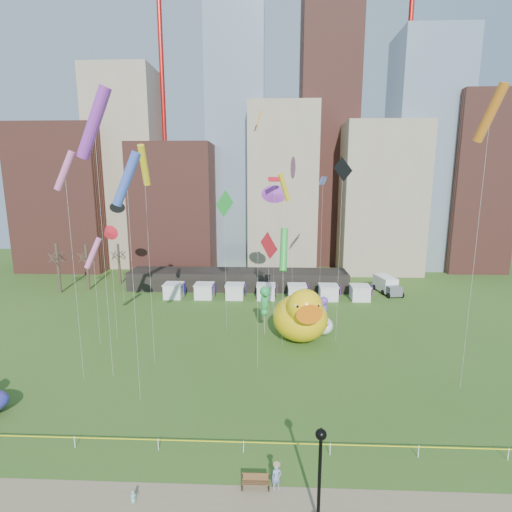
{
  "coord_description": "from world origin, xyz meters",
  "views": [
    {
      "loc": [
        1.84,
        -23.69,
        18.58
      ],
      "look_at": [
        0.46,
        10.27,
        12.0
      ],
      "focal_mm": 27.0,
      "sensor_mm": 36.0,
      "label": 1
    }
  ],
  "objects_px": {
    "toddler": "(133,497)",
    "big_duck": "(301,315)",
    "park_bench": "(256,481)",
    "lamppost": "(320,465)",
    "seahorse_purple": "(324,307)",
    "woman": "(277,477)",
    "box_truck": "(387,285)",
    "small_duck": "(323,325)",
    "seahorse_green": "(265,299)"
  },
  "relations": [
    {
      "from": "big_duck",
      "to": "box_truck",
      "type": "distance_m",
      "value": 26.35
    },
    {
      "from": "seahorse_purple",
      "to": "park_bench",
      "type": "bearing_deg",
      "value": -90.77
    },
    {
      "from": "big_duck",
      "to": "toddler",
      "type": "relative_size",
      "value": 11.96
    },
    {
      "from": "park_bench",
      "to": "lamppost",
      "type": "xyz_separation_m",
      "value": [
        3.57,
        -2.24,
        3.09
      ]
    },
    {
      "from": "seahorse_green",
      "to": "park_bench",
      "type": "distance_m",
      "value": 24.68
    },
    {
      "from": "big_duck",
      "to": "box_truck",
      "type": "relative_size",
      "value": 1.39
    },
    {
      "from": "box_truck",
      "to": "park_bench",
      "type": "bearing_deg",
      "value": -126.02
    },
    {
      "from": "small_duck",
      "to": "box_truck",
      "type": "bearing_deg",
      "value": 61.42
    },
    {
      "from": "toddler",
      "to": "box_truck",
      "type": "bearing_deg",
      "value": 46.29
    },
    {
      "from": "seahorse_purple",
      "to": "toddler",
      "type": "relative_size",
      "value": 5.86
    },
    {
      "from": "box_truck",
      "to": "small_duck",
      "type": "bearing_deg",
      "value": -135.91
    },
    {
      "from": "woman",
      "to": "seahorse_green",
      "type": "bearing_deg",
      "value": 79.19
    },
    {
      "from": "park_bench",
      "to": "box_truck",
      "type": "bearing_deg",
      "value": 64.23
    },
    {
      "from": "big_duck",
      "to": "park_bench",
      "type": "distance_m",
      "value": 23.18
    },
    {
      "from": "park_bench",
      "to": "big_duck",
      "type": "bearing_deg",
      "value": 78.45
    },
    {
      "from": "park_bench",
      "to": "lamppost",
      "type": "relative_size",
      "value": 0.29
    },
    {
      "from": "small_duck",
      "to": "seahorse_green",
      "type": "xyz_separation_m",
      "value": [
        -7.19,
        -0.33,
        3.37
      ]
    },
    {
      "from": "woman",
      "to": "seahorse_purple",
      "type": "bearing_deg",
      "value": 62.84
    },
    {
      "from": "small_duck",
      "to": "park_bench",
      "type": "relative_size",
      "value": 2.13
    },
    {
      "from": "woman",
      "to": "toddler",
      "type": "bearing_deg",
      "value": 175.43
    },
    {
      "from": "box_truck",
      "to": "toddler",
      "type": "distance_m",
      "value": 52.66
    },
    {
      "from": "toddler",
      "to": "seahorse_green",
      "type": "bearing_deg",
      "value": 62.25
    },
    {
      "from": "seahorse_green",
      "to": "woman",
      "type": "height_order",
      "value": "seahorse_green"
    },
    {
      "from": "toddler",
      "to": "small_duck",
      "type": "bearing_deg",
      "value": 49.0
    },
    {
      "from": "lamppost",
      "to": "toddler",
      "type": "relative_size",
      "value": 7.5
    },
    {
      "from": "box_truck",
      "to": "lamppost",
      "type": "bearing_deg",
      "value": -121.09
    },
    {
      "from": "seahorse_green",
      "to": "woman",
      "type": "bearing_deg",
      "value": -96.96
    },
    {
      "from": "seahorse_purple",
      "to": "lamppost",
      "type": "distance_m",
      "value": 28.12
    },
    {
      "from": "big_duck",
      "to": "woman",
      "type": "height_order",
      "value": "big_duck"
    },
    {
      "from": "big_duck",
      "to": "box_truck",
      "type": "height_order",
      "value": "big_duck"
    },
    {
      "from": "seahorse_purple",
      "to": "woman",
      "type": "xyz_separation_m",
      "value": [
        -6.18,
        -25.7,
        -2.38
      ]
    },
    {
      "from": "big_duck",
      "to": "small_duck",
      "type": "bearing_deg",
      "value": 27.87
    },
    {
      "from": "lamppost",
      "to": "toddler",
      "type": "xyz_separation_m",
      "value": [
        -10.71,
        0.81,
        -3.16
      ]
    },
    {
      "from": "woman",
      "to": "lamppost",
      "type": "bearing_deg",
      "value": -56.94
    },
    {
      "from": "toddler",
      "to": "big_duck",
      "type": "bearing_deg",
      "value": 52.25
    },
    {
      "from": "toddler",
      "to": "woman",
      "type": "bearing_deg",
      "value": -3.04
    },
    {
      "from": "small_duck",
      "to": "park_bench",
      "type": "xyz_separation_m",
      "value": [
        -7.27,
        -24.66,
        -0.76
      ]
    },
    {
      "from": "seahorse_green",
      "to": "box_truck",
      "type": "height_order",
      "value": "seahorse_green"
    },
    {
      "from": "lamppost",
      "to": "toddler",
      "type": "distance_m",
      "value": 11.19
    },
    {
      "from": "small_duck",
      "to": "lamppost",
      "type": "distance_m",
      "value": 27.25
    },
    {
      "from": "small_duck",
      "to": "seahorse_green",
      "type": "height_order",
      "value": "seahorse_green"
    },
    {
      "from": "seahorse_purple",
      "to": "lamppost",
      "type": "height_order",
      "value": "lamppost"
    },
    {
      "from": "seahorse_purple",
      "to": "lamppost",
      "type": "bearing_deg",
      "value": -82.49
    },
    {
      "from": "seahorse_green",
      "to": "toddler",
      "type": "bearing_deg",
      "value": -115.44
    },
    {
      "from": "woman",
      "to": "small_duck",
      "type": "bearing_deg",
      "value": 62.77
    },
    {
      "from": "big_duck",
      "to": "seahorse_purple",
      "type": "bearing_deg",
      "value": 36.72
    },
    {
      "from": "seahorse_green",
      "to": "woman",
      "type": "distance_m",
      "value": 24.73
    },
    {
      "from": "park_bench",
      "to": "box_truck",
      "type": "xyz_separation_m",
      "value": [
        20.46,
        43.42,
        0.91
      ]
    },
    {
      "from": "seahorse_green",
      "to": "box_truck",
      "type": "distance_m",
      "value": 28.11
    },
    {
      "from": "seahorse_purple",
      "to": "toddler",
      "type": "height_order",
      "value": "seahorse_purple"
    }
  ]
}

